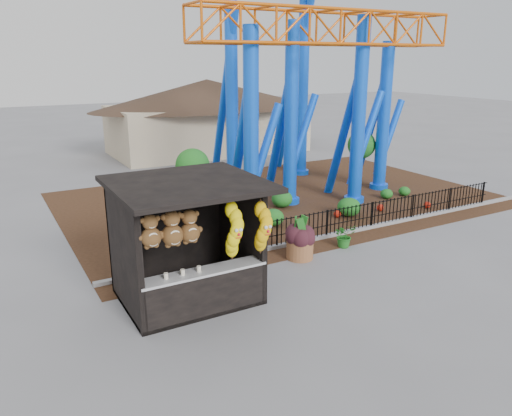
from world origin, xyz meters
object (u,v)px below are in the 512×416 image
roller_coaster (301,44)px  terracotta_planter (300,249)px  potted_plant (345,235)px  prize_booth (190,245)px

roller_coaster → terracotta_planter: roller_coaster is taller
roller_coaster → potted_plant: bearing=-110.7°
potted_plant → terracotta_planter: bearing=-167.6°
roller_coaster → terracotta_planter: (-4.14, -6.27, -6.13)m
potted_plant → prize_booth: bearing=-159.2°
prize_booth → roller_coaster: size_ratio=0.32×
roller_coaster → potted_plant: roller_coaster is taller
terracotta_planter → roller_coaster: bearing=56.5°
roller_coaster → potted_plant: (-2.34, -6.18, -6.05)m
roller_coaster → prize_booth: bearing=-137.9°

